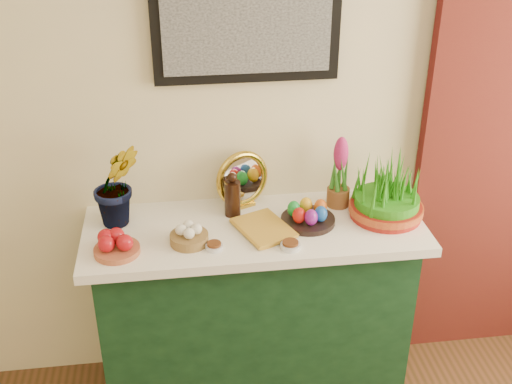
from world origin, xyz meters
TOP-DOWN VIEW (x-y plane):
  - sideboard at (0.04, 2.00)m, footprint 1.30×0.45m
  - tablecloth at (0.04, 2.00)m, footprint 1.40×0.55m
  - hyacinth_green at (-0.50, 2.10)m, footprint 0.28×0.25m
  - apple_bowl at (-0.51, 1.87)m, footprint 0.20×0.20m
  - garlic_basket at (-0.23, 1.90)m, footprint 0.20×0.20m
  - vinegar_cruet at (-0.04, 2.10)m, footprint 0.07×0.07m
  - mirror at (0.01, 2.18)m, footprint 0.25×0.15m
  - book at (-0.01, 1.91)m, footprint 0.25×0.29m
  - spice_dish_left at (-0.14, 1.85)m, footprint 0.07×0.07m
  - spice_dish_right at (0.16, 1.81)m, footprint 0.08×0.08m
  - egg_plate at (0.26, 1.99)m, footprint 0.27×0.27m
  - hyacinth_pink at (0.42, 2.12)m, footprint 0.10×0.10m
  - wheatgrass_sabzeh at (0.60, 2.00)m, footprint 0.31×0.31m

SIDE VIEW (x-z plane):
  - sideboard at x=0.04m, z-range 0.00..0.85m
  - tablecloth at x=0.04m, z-range 0.85..0.89m
  - spice_dish_left at x=-0.14m, z-range 0.89..0.92m
  - spice_dish_right at x=0.16m, z-range 0.89..0.92m
  - book at x=-0.01m, z-range 0.89..0.92m
  - garlic_basket at x=-0.23m, z-range 0.88..0.97m
  - egg_plate at x=0.26m, z-range 0.88..0.97m
  - apple_bowl at x=-0.51m, z-range 0.88..0.97m
  - vinegar_cruet at x=-0.04m, z-range 0.88..1.08m
  - wheatgrass_sabzeh at x=0.60m, z-range 0.87..1.13m
  - mirror at x=0.01m, z-range 0.89..1.14m
  - hyacinth_pink at x=0.42m, z-range 0.87..1.19m
  - hyacinth_green at x=-0.50m, z-range 0.89..1.36m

